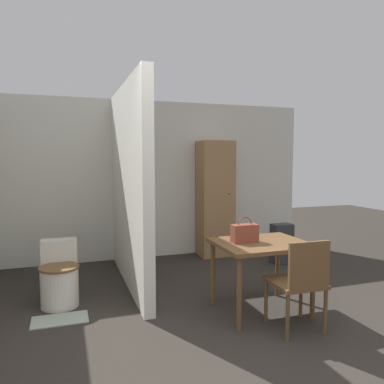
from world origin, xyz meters
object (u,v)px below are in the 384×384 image
handbag (245,233)px  space_heater (282,243)px  wooden_chair (300,280)px  dining_table (261,251)px  wooden_cabinet (215,199)px  toilet (60,278)px

handbag → space_heater: handbag is taller
wooden_chair → handbag: 0.72m
dining_table → wooden_cabinet: size_ratio=0.50×
handbag → wooden_cabinet: size_ratio=0.14×
wooden_chair → space_heater: size_ratio=1.45×
wooden_chair → handbag: bearing=118.0°
toilet → wooden_cabinet: size_ratio=0.36×
toilet → space_heater: 3.26m
dining_table → wooden_cabinet: wooden_cabinet is taller
dining_table → handbag: (-0.17, 0.04, 0.19)m
wooden_chair → handbag: size_ratio=3.21×
wooden_cabinet → wooden_chair: bearing=-96.5°
handbag → wooden_cabinet: (0.60, 2.24, 0.10)m
toilet → handbag: size_ratio=2.50×
wooden_cabinet → space_heater: wooden_cabinet is taller
handbag → wooden_cabinet: 2.32m
dining_table → space_heater: dining_table is taller
wooden_chair → toilet: bearing=148.0°
wooden_chair → space_heater: 2.33m
dining_table → wooden_cabinet: bearing=79.4°
dining_table → toilet: bearing=156.3°
wooden_cabinet → space_heater: (0.79, -0.76, -0.64)m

